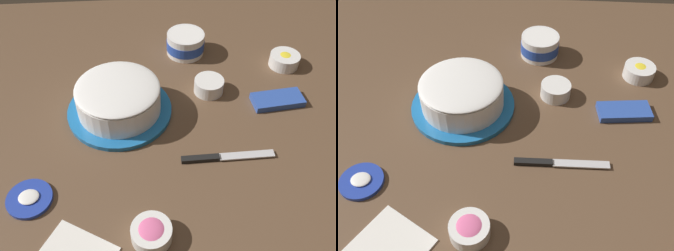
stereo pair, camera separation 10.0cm
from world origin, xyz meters
TOP-DOWN VIEW (x-y plane):
  - ground_plane at (0.00, 0.00)m, footprint 1.54×1.54m
  - frosted_cake at (-0.20, 0.14)m, footprint 0.29×0.29m
  - frosting_tub at (0.02, 0.41)m, footprint 0.12×0.12m
  - frosting_tub_lid at (-0.40, -0.13)m, footprint 0.11×0.11m
  - spreading_knife at (0.05, -0.04)m, footprint 0.24×0.02m
  - sprinkle_bowl_yellow at (0.32, 0.32)m, footprint 0.09×0.09m
  - sprinkle_bowl_pink at (-0.13, -0.24)m, footprint 0.09×0.09m
  - sprinkle_bowl_rainbow at (0.06, 0.21)m, footprint 0.09×0.09m
  - candy_box_upper at (0.25, 0.15)m, footprint 0.15×0.08m
  - paper_napkin at (-0.29, -0.29)m, footprint 0.21×0.21m

SIDE VIEW (x-z plane):
  - ground_plane at x=0.00m, z-range 0.00..0.00m
  - paper_napkin at x=-0.29m, z-range 0.00..0.01m
  - spreading_knife at x=0.05m, z-range 0.00..0.01m
  - frosting_tub_lid at x=-0.40m, z-range 0.00..0.01m
  - candy_box_upper at x=0.25m, z-range 0.00..0.02m
  - sprinkle_bowl_pink at x=-0.13m, z-range 0.00..0.04m
  - sprinkle_bowl_yellow at x=0.32m, z-range 0.00..0.04m
  - sprinkle_bowl_rainbow at x=0.06m, z-range 0.00..0.04m
  - frosting_tub at x=0.02m, z-range 0.00..0.07m
  - frosted_cake at x=-0.20m, z-range 0.00..0.10m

